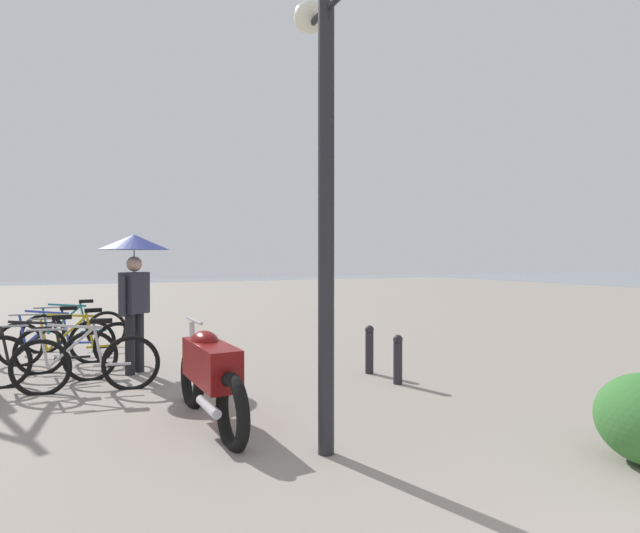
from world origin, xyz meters
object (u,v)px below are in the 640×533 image
object	(u,v)px
motorcycle	(209,374)
pedestrian	(134,264)
bicycle_black	(47,358)
bicycle_yellow	(80,346)
bicycle_teal	(75,331)
bollard_mid	(369,348)
bicycle_silver	(86,364)
bicycle_blue	(56,342)
lamppost	(326,142)
bollard_near	(398,358)

from	to	relation	value
motorcycle	pedestrian	distance (m)	2.95
bicycle_black	bicycle_yellow	xyz separation A→B (m)	(0.78, -0.41, 0.00)
bicycle_teal	pedestrian	xyz separation A→B (m)	(-2.44, -0.78, 1.24)
bicycle_teal	bicycle_black	bearing A→B (deg)	172.46
bicycle_yellow	pedestrian	world-z (taller)	pedestrian
bicycle_teal	bollard_mid	xyz separation A→B (m)	(-3.95, -3.86, 0.01)
bicycle_silver	bicycle_blue	size ratio (longest dim) A/B	1.00
bicycle_black	bicycle_teal	distance (m)	2.64
motorcycle	bicycle_teal	size ratio (longest dim) A/B	1.23
bollard_mid	bicycle_teal	bearing A→B (deg)	44.34
bicycle_silver	bicycle_teal	size ratio (longest dim) A/B	0.99
bicycle_silver	bollard_mid	distance (m)	3.81
bicycle_black	bicycle_blue	xyz separation A→B (m)	(1.38, -0.07, 0.00)
bicycle_silver	bicycle_blue	bearing A→B (deg)	11.01
bicycle_silver	bicycle_blue	distance (m)	2.07
lamppost	bollard_mid	xyz separation A→B (m)	(2.44, -1.93, -2.31)
motorcycle	bicycle_silver	bearing A→B (deg)	30.61
bicycle_black	bicycle_teal	bearing A→B (deg)	-7.54
bicycle_silver	bicycle_teal	bearing A→B (deg)	2.10
lamppost	bicycle_black	distance (m)	4.99
bicycle_silver	pedestrian	size ratio (longest dim) A/B	0.86
bicycle_teal	bicycle_blue	bearing A→B (deg)	167.51
lamppost	pedestrian	bearing A→B (deg)	16.31
bicycle_teal	bollard_mid	world-z (taller)	bicycle_teal
lamppost	motorcycle	size ratio (longest dim) A/B	1.85
bicycle_silver	bicycle_blue	xyz separation A→B (m)	(2.03, 0.39, 0.00)
bicycle_silver	bicycle_black	bearing A→B (deg)	35.49
bicycle_silver	bollard_mid	bearing A→B (deg)	-100.31
lamppost	bicycle_black	bearing A→B (deg)	31.11
pedestrian	bollard_near	world-z (taller)	pedestrian
lamppost	bicycle_yellow	size ratio (longest dim) A/B	2.28
bicycle_silver	bicycle_black	xyz separation A→B (m)	(0.65, 0.47, 0.00)
pedestrian	bicycle_blue	bearing A→B (deg)	41.22
bicycle_yellow	bicycle_teal	size ratio (longest dim) A/B	1.00
lamppost	bicycle_blue	size ratio (longest dim) A/B	2.30
bicycle_black	bicycle_yellow	distance (m)	0.88
lamppost	bicycle_blue	distance (m)	6.07
pedestrian	bollard_near	distance (m)	4.01
motorcycle	bollard_mid	xyz separation A→B (m)	(1.19, -2.64, -0.13)
pedestrian	bollard_mid	bearing A→B (deg)	-116.05
bicycle_black	bicycle_yellow	bearing A→B (deg)	-27.86
bicycle_yellow	pedestrian	bearing A→B (deg)	-130.08
bicycle_teal	pedestrian	size ratio (longest dim) A/B	0.87
lamppost	bicycle_teal	bearing A→B (deg)	16.82
bicycle_black	bicycle_blue	bearing A→B (deg)	-2.97
bicycle_blue	bollard_mid	distance (m)	4.95
bicycle_yellow	bicycle_blue	distance (m)	0.69
motorcycle	bicycle_teal	world-z (taller)	motorcycle
lamppost	bicycle_yellow	distance (m)	5.44
motorcycle	bicycle_yellow	xyz separation A→B (m)	(3.30, 1.16, -0.14)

